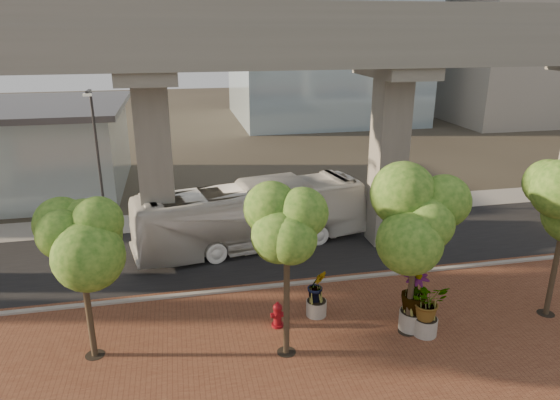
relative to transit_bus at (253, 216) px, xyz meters
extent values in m
plane|color=#332D25|center=(1.21, -2.79, -1.77)|extent=(160.00, 160.00, 0.00)
cube|color=brown|center=(1.21, -10.79, -1.74)|extent=(70.00, 13.00, 0.06)
cube|color=black|center=(1.21, -0.79, -1.75)|extent=(90.00, 8.00, 0.04)
cube|color=gray|center=(1.21, -4.79, -1.69)|extent=(70.00, 0.25, 0.16)
cube|color=gray|center=(1.21, 4.71, -1.74)|extent=(90.00, 3.00, 0.06)
cube|color=gray|center=(1.21, -2.39, 8.73)|extent=(72.00, 2.40, 1.80)
cube|color=gray|center=(1.21, 0.81, 8.73)|extent=(72.00, 2.40, 1.80)
cube|color=gray|center=(1.21, -3.49, 10.13)|extent=(72.00, 0.12, 1.00)
cube|color=gray|center=(1.21, 1.91, 10.13)|extent=(72.00, 0.12, 1.00)
cube|color=#9E978E|center=(39.21, 33.21, 10.23)|extent=(18.00, 16.00, 24.00)
imported|color=silver|center=(0.00, 0.00, 0.00)|extent=(13.03, 5.40, 3.54)
cylinder|color=maroon|center=(-0.26, -7.96, -1.66)|extent=(0.48, 0.48, 0.11)
cylinder|color=maroon|center=(-0.26, -7.96, -1.27)|extent=(0.32, 0.32, 0.78)
sphere|color=maroon|center=(-0.26, -7.96, -0.88)|extent=(0.38, 0.38, 0.38)
cylinder|color=maroon|center=(-0.26, -7.96, -0.70)|extent=(0.11, 0.11, 0.13)
cylinder|color=maroon|center=(-0.26, -7.96, -1.20)|extent=(0.54, 0.21, 0.21)
cylinder|color=#A4A194|center=(5.21, -9.67, -1.36)|extent=(0.91, 0.91, 0.71)
imported|color=#275817|center=(5.21, -9.67, -0.25)|extent=(2.02, 2.02, 1.51)
cylinder|color=gray|center=(4.87, -9.20, -1.32)|extent=(1.00, 1.00, 0.77)
imported|color=#275817|center=(4.87, -9.20, -0.02)|extent=(2.43, 2.43, 1.83)
cylinder|color=gray|center=(1.47, -7.48, -1.38)|extent=(0.84, 0.84, 0.66)
imported|color=#275817|center=(1.47, -7.48, -0.35)|extent=(1.88, 1.88, 1.41)
cylinder|color=#453627|center=(-7.14, -8.43, 0.05)|extent=(0.22, 0.22, 3.51)
cylinder|color=black|center=(-7.14, -8.43, -1.70)|extent=(0.70, 0.70, 0.01)
cylinder|color=#453627|center=(-0.29, -9.68, 0.15)|extent=(0.22, 0.22, 3.72)
cylinder|color=black|center=(-0.29, -9.68, -1.70)|extent=(0.70, 0.70, 0.01)
cylinder|color=#453627|center=(4.61, -9.38, 0.06)|extent=(0.22, 0.22, 3.53)
cylinder|color=black|center=(4.61, -9.38, -1.70)|extent=(0.70, 0.70, 0.01)
cylinder|color=#453627|center=(10.86, -9.35, 0.19)|extent=(0.22, 0.22, 3.79)
cylinder|color=black|center=(10.86, -9.35, -1.70)|extent=(0.70, 0.70, 0.01)
cylinder|color=#2F3035|center=(-7.96, 3.03, 2.37)|extent=(0.14, 0.14, 8.20)
cube|color=#2F3035|center=(-7.96, 2.52, 6.47)|extent=(0.15, 1.03, 0.15)
cube|color=silver|center=(-7.96, 2.00, 6.37)|extent=(0.41, 0.21, 0.12)
cylinder|color=#303035|center=(8.34, 4.27, 2.66)|extent=(0.15, 0.15, 8.78)
cube|color=#303035|center=(8.34, 3.72, 7.05)|extent=(0.16, 1.10, 0.16)
cube|color=silver|center=(8.34, 3.17, 6.94)|extent=(0.44, 0.22, 0.13)
camera|label=1|loc=(-3.68, -24.77, 9.54)|focal=32.00mm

